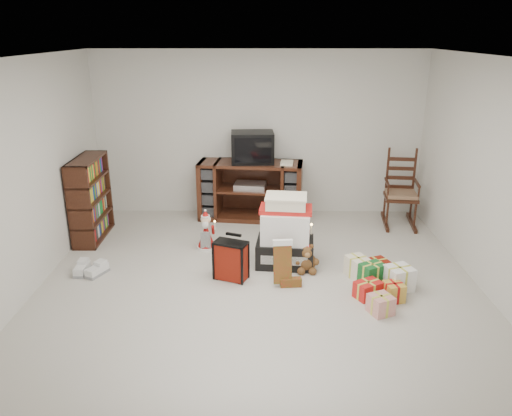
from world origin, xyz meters
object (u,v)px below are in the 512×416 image
at_px(gift_cluster, 380,280).
at_px(rocking_chair, 399,198).
at_px(red_suitcase, 231,260).
at_px(tv_stand, 251,190).
at_px(mrs_claus_figurine, 206,234).
at_px(gift_pile, 285,235).
at_px(santa_figurine, 298,239).
at_px(sneaker_pair, 90,270).
at_px(teddy_bear, 307,259).
at_px(bookshelf, 90,200).
at_px(crt_television, 252,147).

bearing_deg(gift_cluster, rocking_chair, 70.25).
bearing_deg(rocking_chair, red_suitcase, -135.89).
xyz_separation_m(tv_stand, mrs_claus_figurine, (-0.57, -1.16, -0.24)).
bearing_deg(gift_pile, santa_figurine, 54.11).
bearing_deg(gift_pile, sneaker_pair, -167.10).
relative_size(red_suitcase, sneaker_pair, 1.43).
relative_size(tv_stand, gift_cluster, 1.56).
xyz_separation_m(gift_pile, santa_figurine, (0.18, 0.20, -0.14)).
xyz_separation_m(red_suitcase, teddy_bear, (0.90, 0.21, -0.08)).
height_order(rocking_chair, sneaker_pair, rocking_chair).
height_order(tv_stand, santa_figurine, tv_stand).
bearing_deg(bookshelf, rocking_chair, 7.63).
bearing_deg(gift_cluster, sneaker_pair, 173.56).
bearing_deg(bookshelf, crt_television, 19.38).
distance_m(rocking_chair, red_suitcase, 3.04).
height_order(gift_pile, mrs_claus_figurine, gift_pile).
bearing_deg(rocking_chair, gift_cluster, -102.83).
height_order(gift_pile, sneaker_pair, gift_pile).
bearing_deg(gift_cluster, teddy_bear, 148.65).
relative_size(teddy_bear, sneaker_pair, 0.90).
relative_size(red_suitcase, mrs_claus_figurine, 1.02).
bearing_deg(mrs_claus_figurine, tv_stand, 63.72).
height_order(santa_figurine, sneaker_pair, santa_figurine).
height_order(tv_stand, rocking_chair, rocking_chair).
bearing_deg(bookshelf, tv_stand, 19.74).
distance_m(mrs_claus_figurine, crt_television, 1.59).
bearing_deg(crt_television, bookshelf, -163.17).
bearing_deg(sneaker_pair, gift_pile, 17.81).
relative_size(rocking_chair, red_suitcase, 2.12).
relative_size(red_suitcase, santa_figurine, 0.88).
height_order(bookshelf, mrs_claus_figurine, bookshelf).
height_order(tv_stand, gift_pile, tv_stand).
xyz_separation_m(rocking_chair, gift_cluster, (-0.75, -2.10, -0.28)).
bearing_deg(tv_stand, gift_pile, -67.49).
xyz_separation_m(tv_stand, sneaker_pair, (-1.89, -1.91, -0.39)).
relative_size(mrs_claus_figurine, gift_cluster, 0.52).
bearing_deg(mrs_claus_figurine, crt_television, 62.41).
height_order(red_suitcase, sneaker_pair, red_suitcase).
xyz_separation_m(rocking_chair, gift_pile, (-1.77, -1.42, -0.02)).
distance_m(tv_stand, red_suitcase, 2.05).
bearing_deg(mrs_claus_figurine, gift_cluster, -29.01).
distance_m(tv_stand, teddy_bear, 1.97).
bearing_deg(gift_pile, teddy_bear, -33.81).
relative_size(santa_figurine, crt_television, 0.97).
bearing_deg(teddy_bear, rocking_chair, 46.85).
xyz_separation_m(sneaker_pair, gift_cluster, (3.37, -0.38, 0.07)).
bearing_deg(bookshelf, gift_cluster, -22.38).
distance_m(red_suitcase, sneaker_pair, 1.71).
bearing_deg(gift_cluster, tv_stand, 122.73).
bearing_deg(gift_cluster, bookshelf, 157.62).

